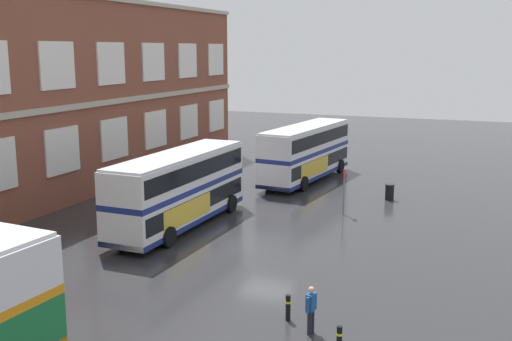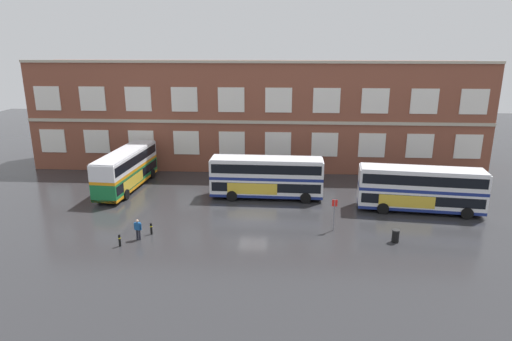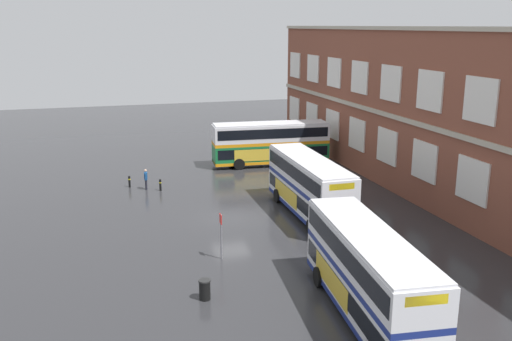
{
  "view_description": "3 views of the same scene",
  "coord_description": "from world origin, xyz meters",
  "px_view_note": "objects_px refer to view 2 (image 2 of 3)",
  "views": [
    {
      "loc": [
        -27.48,
        -10.47,
        9.58
      ],
      "look_at": [
        -0.87,
        0.23,
        3.87
      ],
      "focal_mm": 42.99,
      "sensor_mm": 36.0,
      "label": 1
    },
    {
      "loc": [
        2.5,
        -36.38,
        15.09
      ],
      "look_at": [
        0.23,
        0.5,
        4.25
      ],
      "focal_mm": 31.19,
      "sensor_mm": 36.0,
      "label": 2
    },
    {
      "loc": [
        36.1,
        -8.87,
        13.05
      ],
      "look_at": [
        0.53,
        1.7,
        3.4
      ],
      "focal_mm": 39.36,
      "sensor_mm": 36.0,
      "label": 3
    }
  ],
  "objects_px": {
    "waiting_passenger": "(138,229)",
    "bus_stand_flag": "(334,212)",
    "double_decker_near": "(126,169)",
    "safety_bollard_west": "(120,240)",
    "safety_bollard_east": "(151,229)",
    "double_decker_middle": "(267,177)",
    "station_litter_bin": "(396,236)",
    "double_decker_far": "(421,189)"
  },
  "relations": [
    {
      "from": "waiting_passenger",
      "to": "bus_stand_flag",
      "type": "xyz_separation_m",
      "value": [
        15.5,
        2.7,
        0.7
      ]
    },
    {
      "from": "double_decker_near",
      "to": "waiting_passenger",
      "type": "relative_size",
      "value": 6.57
    },
    {
      "from": "waiting_passenger",
      "to": "safety_bollard_west",
      "type": "xyz_separation_m",
      "value": [
        -1.04,
        -1.26,
        -0.44
      ]
    },
    {
      "from": "bus_stand_flag",
      "to": "safety_bollard_east",
      "type": "relative_size",
      "value": 2.84
    },
    {
      "from": "double_decker_middle",
      "to": "waiting_passenger",
      "type": "relative_size",
      "value": 6.5
    },
    {
      "from": "double_decker_middle",
      "to": "station_litter_bin",
      "type": "xyz_separation_m",
      "value": [
        10.4,
        -9.6,
        -1.63
      ]
    },
    {
      "from": "station_litter_bin",
      "to": "safety_bollard_west",
      "type": "height_order",
      "value": "station_litter_bin"
    },
    {
      "from": "double_decker_near",
      "to": "safety_bollard_west",
      "type": "height_order",
      "value": "double_decker_near"
    },
    {
      "from": "double_decker_middle",
      "to": "bus_stand_flag",
      "type": "height_order",
      "value": "double_decker_middle"
    },
    {
      "from": "bus_stand_flag",
      "to": "double_decker_near",
      "type": "bearing_deg",
      "value": 154.91
    },
    {
      "from": "double_decker_near",
      "to": "waiting_passenger",
      "type": "xyz_separation_m",
      "value": [
        5.11,
        -12.35,
        -1.22
      ]
    },
    {
      "from": "safety_bollard_west",
      "to": "double_decker_middle",
      "type": "bearing_deg",
      "value": 47.41
    },
    {
      "from": "double_decker_far",
      "to": "safety_bollard_west",
      "type": "relative_size",
      "value": 11.8
    },
    {
      "from": "double_decker_middle",
      "to": "double_decker_far",
      "type": "distance_m",
      "value": 14.38
    },
    {
      "from": "double_decker_far",
      "to": "safety_bollard_east",
      "type": "distance_m",
      "value": 24.02
    },
    {
      "from": "station_litter_bin",
      "to": "safety_bollard_east",
      "type": "distance_m",
      "value": 19.36
    },
    {
      "from": "double_decker_far",
      "to": "bus_stand_flag",
      "type": "bearing_deg",
      "value": -149.33
    },
    {
      "from": "double_decker_far",
      "to": "station_litter_bin",
      "type": "bearing_deg",
      "value": -118.52
    },
    {
      "from": "waiting_passenger",
      "to": "safety_bollard_east",
      "type": "distance_m",
      "value": 1.36
    },
    {
      "from": "station_litter_bin",
      "to": "double_decker_far",
      "type": "bearing_deg",
      "value": 61.48
    },
    {
      "from": "double_decker_middle",
      "to": "station_litter_bin",
      "type": "height_order",
      "value": "double_decker_middle"
    },
    {
      "from": "waiting_passenger",
      "to": "bus_stand_flag",
      "type": "bearing_deg",
      "value": 9.88
    },
    {
      "from": "waiting_passenger",
      "to": "bus_stand_flag",
      "type": "distance_m",
      "value": 15.75
    },
    {
      "from": "station_litter_bin",
      "to": "safety_bollard_west",
      "type": "bearing_deg",
      "value": -174.43
    },
    {
      "from": "safety_bollard_west",
      "to": "safety_bollard_east",
      "type": "height_order",
      "value": "same"
    },
    {
      "from": "double_decker_far",
      "to": "safety_bollard_east",
      "type": "relative_size",
      "value": 11.8
    },
    {
      "from": "double_decker_near",
      "to": "station_litter_bin",
      "type": "bearing_deg",
      "value": -24.64
    },
    {
      "from": "double_decker_near",
      "to": "safety_bollard_east",
      "type": "height_order",
      "value": "double_decker_near"
    },
    {
      "from": "double_decker_near",
      "to": "double_decker_middle",
      "type": "bearing_deg",
      "value": -7.53
    },
    {
      "from": "double_decker_far",
      "to": "safety_bollard_west",
      "type": "height_order",
      "value": "double_decker_far"
    },
    {
      "from": "safety_bollard_east",
      "to": "double_decker_near",
      "type": "bearing_deg",
      "value": 117.33
    },
    {
      "from": "station_litter_bin",
      "to": "safety_bollard_west",
      "type": "distance_m",
      "value": 21.22
    },
    {
      "from": "double_decker_far",
      "to": "station_litter_bin",
      "type": "height_order",
      "value": "double_decker_far"
    },
    {
      "from": "bus_stand_flag",
      "to": "double_decker_far",
      "type": "bearing_deg",
      "value": 30.67
    },
    {
      "from": "waiting_passenger",
      "to": "double_decker_middle",
      "type": "bearing_deg",
      "value": 47.07
    },
    {
      "from": "double_decker_middle",
      "to": "bus_stand_flag",
      "type": "relative_size",
      "value": 4.09
    },
    {
      "from": "bus_stand_flag",
      "to": "station_litter_bin",
      "type": "xyz_separation_m",
      "value": [
        4.57,
        -1.9,
        -1.12
      ]
    },
    {
      "from": "double_decker_near",
      "to": "bus_stand_flag",
      "type": "xyz_separation_m",
      "value": [
        20.62,
        -9.65,
        -0.51
      ]
    },
    {
      "from": "safety_bollard_east",
      "to": "station_litter_bin",
      "type": "bearing_deg",
      "value": -0.79
    },
    {
      "from": "double_decker_near",
      "to": "double_decker_middle",
      "type": "distance_m",
      "value": 14.92
    },
    {
      "from": "waiting_passenger",
      "to": "safety_bollard_west",
      "type": "relative_size",
      "value": 1.79
    },
    {
      "from": "safety_bollard_east",
      "to": "bus_stand_flag",
      "type": "bearing_deg",
      "value": 6.31
    }
  ]
}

